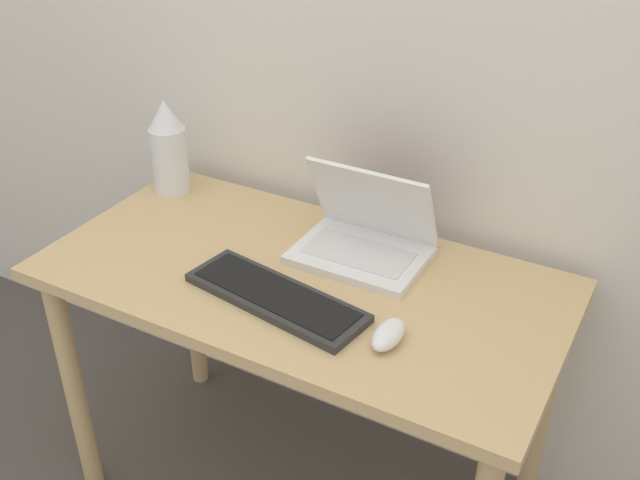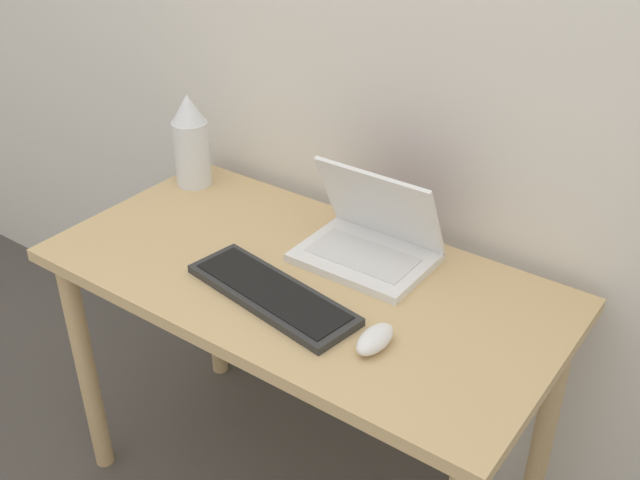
# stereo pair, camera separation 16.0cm
# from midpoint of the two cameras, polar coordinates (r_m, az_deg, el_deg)

# --- Properties ---
(desk) EXTENTS (1.17, 0.60, 0.72)m
(desk) POSITION_cam_midpoint_polar(r_m,az_deg,el_deg) (1.74, -4.11, -5.58)
(desk) COLOR tan
(desk) RESTS_ON ground_plane
(laptop) EXTENTS (0.30, 0.22, 0.22)m
(laptop) POSITION_cam_midpoint_polar(r_m,az_deg,el_deg) (1.72, 0.78, 0.21)
(laptop) COLOR white
(laptop) RESTS_ON desk
(keyboard) EXTENTS (0.43, 0.20, 0.02)m
(keyboard) POSITION_cam_midpoint_polar(r_m,az_deg,el_deg) (1.59, -6.28, -4.44)
(keyboard) COLOR #2D2D2D
(keyboard) RESTS_ON desk
(mouse) EXTENTS (0.05, 0.11, 0.04)m
(mouse) POSITION_cam_midpoint_polar(r_m,az_deg,el_deg) (1.47, 2.09, -7.33)
(mouse) COLOR white
(mouse) RESTS_ON desk
(vase) EXTENTS (0.10, 0.10, 0.26)m
(vase) POSITION_cam_midpoint_polar(r_m,az_deg,el_deg) (2.02, -13.73, 6.79)
(vase) COLOR white
(vase) RESTS_ON desk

